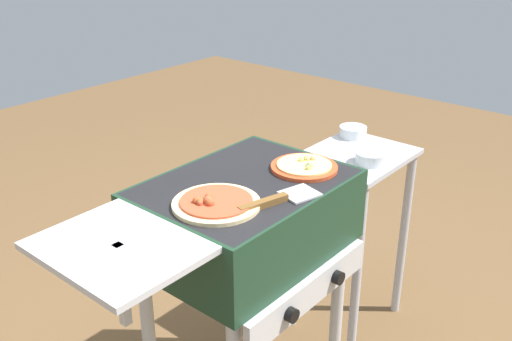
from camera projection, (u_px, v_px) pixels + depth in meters
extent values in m
cube|color=#193823|center=(246.00, 216.00, 1.82)|extent=(0.64, 0.48, 0.24)
cube|color=black|center=(245.00, 183.00, 1.77)|extent=(0.61, 0.46, 0.01)
cube|color=beige|center=(118.00, 248.00, 1.44)|extent=(0.32, 0.41, 0.02)
cube|color=beige|center=(122.00, 285.00, 1.48)|extent=(0.02, 0.02, 0.24)
cube|color=beige|center=(310.00, 292.00, 1.74)|extent=(0.58, 0.02, 0.10)
cylinder|color=black|center=(292.00, 315.00, 1.64)|extent=(0.04, 0.02, 0.04)
cylinder|color=black|center=(338.00, 278.00, 1.81)|extent=(0.04, 0.02, 0.04)
cylinder|color=beige|center=(336.00, 316.00, 2.08)|extent=(0.04, 0.04, 0.66)
cylinder|color=beige|center=(255.00, 277.00, 2.30)|extent=(0.04, 0.04, 0.66)
cylinder|color=beige|center=(216.00, 204.00, 1.62)|extent=(0.25, 0.25, 0.01)
cylinder|color=#D14C2D|center=(216.00, 201.00, 1.61)|extent=(0.20, 0.20, 0.01)
sphere|color=#A05329|center=(200.00, 202.00, 1.59)|extent=(0.02, 0.02, 0.02)
sphere|color=#CC5433|center=(208.00, 201.00, 1.60)|extent=(0.03, 0.03, 0.03)
sphere|color=#AF4925|center=(210.00, 203.00, 1.59)|extent=(0.03, 0.03, 0.03)
sphere|color=#AB4E26|center=(208.00, 197.00, 1.62)|extent=(0.02, 0.02, 0.02)
sphere|color=#AF4B2C|center=(200.00, 203.00, 1.59)|extent=(0.02, 0.02, 0.02)
sphere|color=#B74F26|center=(197.00, 201.00, 1.60)|extent=(0.02, 0.02, 0.02)
cylinder|color=#C64723|center=(304.00, 167.00, 1.85)|extent=(0.21, 0.21, 0.01)
cylinder|color=#EDD17A|center=(304.00, 165.00, 1.85)|extent=(0.18, 0.18, 0.01)
sphere|color=#B3E285|center=(310.00, 165.00, 1.83)|extent=(0.03, 0.03, 0.03)
sphere|color=#C4BD6E|center=(307.00, 159.00, 1.87)|extent=(0.02, 0.02, 0.02)
sphere|color=#DEA876|center=(313.00, 158.00, 1.88)|extent=(0.02, 0.02, 0.02)
sphere|color=#C2BC62|center=(308.00, 168.00, 1.81)|extent=(0.02, 0.02, 0.02)
sphere|color=#F2D971|center=(301.00, 160.00, 1.87)|extent=(0.02, 0.02, 0.02)
cube|color=#B7BABF|center=(300.00, 194.00, 1.68)|extent=(0.12, 0.11, 0.01)
cube|color=brown|center=(263.00, 204.00, 1.61)|extent=(0.16, 0.06, 0.02)
cube|color=#B2B2B7|center=(356.00, 156.00, 2.28)|extent=(0.44, 0.36, 0.02)
cylinder|color=#B2B2B7|center=(357.00, 275.00, 2.22)|extent=(0.04, 0.04, 0.77)
cylinder|color=#B2B2B7|center=(403.00, 236.00, 2.48)|extent=(0.04, 0.04, 0.77)
cylinder|color=#B2B2B7|center=(294.00, 248.00, 2.39)|extent=(0.04, 0.04, 0.77)
cylinder|color=#B2B2B7|center=(344.00, 215.00, 2.66)|extent=(0.04, 0.04, 0.77)
cylinder|color=silver|center=(371.00, 158.00, 2.18)|extent=(0.12, 0.12, 0.04)
cylinder|color=#996B47|center=(370.00, 159.00, 2.18)|extent=(0.10, 0.10, 0.02)
cylinder|color=silver|center=(353.00, 132.00, 2.43)|extent=(0.11, 0.11, 0.04)
cylinder|color=#4C7533|center=(353.00, 133.00, 2.44)|extent=(0.09, 0.09, 0.02)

